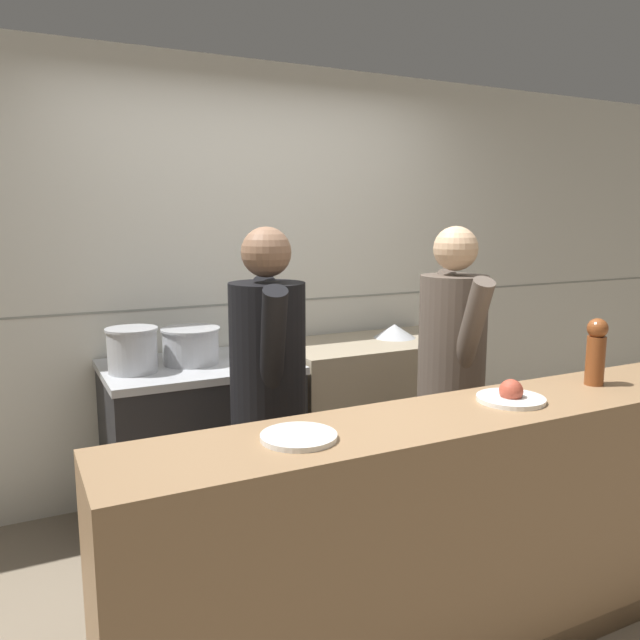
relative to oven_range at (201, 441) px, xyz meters
The scene contains 14 objects.
ground_plane 1.36m from the oven_range, 66.42° to the right, with size 14.00×14.00×0.00m, color #7F705B.
wall_back_tiled 1.07m from the oven_range, 38.00° to the left, with size 8.00×0.06×2.60m.
oven_range is the anchor object (origin of this frame).
prep_counter 1.12m from the oven_range, ahead, with size 1.17×0.65×0.92m.
pass_counter 1.63m from the oven_range, 68.27° to the right, with size 2.70×0.45×0.97m.
stock_pot 0.67m from the oven_range, behind, with size 0.26×0.26×0.23m.
sauce_pot 0.55m from the oven_range, 144.08° to the left, with size 0.32×0.32×0.19m.
braising_pot 0.62m from the oven_range, ahead, with size 0.25×0.25×0.16m.
mixing_bowl_steel 1.39m from the oven_range, ahead, with size 0.27×0.27×0.09m.
plated_dish_main 1.61m from the oven_range, 93.35° to the right, with size 0.25×0.25×0.02m.
plated_dish_appetiser 1.80m from the oven_range, 61.19° to the right, with size 0.26×0.26×0.09m.
pepper_mill 2.09m from the oven_range, 48.20° to the right, with size 0.09×0.09×0.29m.
chef_head_cook 0.91m from the oven_range, 82.79° to the right, with size 0.41×0.71×1.64m.
chef_sous 1.43m from the oven_range, 39.02° to the right, with size 0.40×0.71×1.64m.
Camera 1 is at (-1.40, -2.09, 1.68)m, focal length 35.00 mm.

